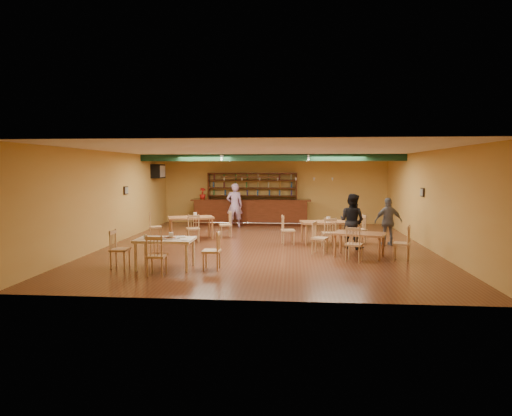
# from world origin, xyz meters

# --- Properties ---
(floor) EXTENTS (12.00, 12.00, 0.00)m
(floor) POSITION_xyz_m (0.00, 0.00, 0.00)
(floor) COLOR #592D19
(floor) RESTS_ON ground
(ceiling_beam) EXTENTS (10.00, 0.30, 0.25)m
(ceiling_beam) POSITION_xyz_m (0.00, 2.80, 2.87)
(ceiling_beam) COLOR #10311C
(ceiling_beam) RESTS_ON ceiling
(track_rail_left) EXTENTS (0.05, 2.50, 0.05)m
(track_rail_left) POSITION_xyz_m (-1.80, 3.40, 2.94)
(track_rail_left) COLOR silver
(track_rail_left) RESTS_ON ceiling
(track_rail_right) EXTENTS (0.05, 2.50, 0.05)m
(track_rail_right) POSITION_xyz_m (1.40, 3.40, 2.94)
(track_rail_right) COLOR silver
(track_rail_right) RESTS_ON ceiling
(ac_unit) EXTENTS (0.34, 0.70, 0.48)m
(ac_unit) POSITION_xyz_m (-4.80, 4.20, 2.35)
(ac_unit) COLOR silver
(ac_unit) RESTS_ON wall_left
(picture_left) EXTENTS (0.04, 0.34, 0.28)m
(picture_left) POSITION_xyz_m (-4.97, 1.00, 1.70)
(picture_left) COLOR black
(picture_left) RESTS_ON wall_left
(picture_right) EXTENTS (0.04, 0.34, 0.28)m
(picture_right) POSITION_xyz_m (4.97, 0.50, 1.70)
(picture_right) COLOR black
(picture_right) RESTS_ON wall_right
(bar_counter) EXTENTS (5.17, 0.85, 1.13)m
(bar_counter) POSITION_xyz_m (-0.98, 5.15, 0.56)
(bar_counter) COLOR #38180B
(bar_counter) RESTS_ON ground
(back_bar_hutch) EXTENTS (4.00, 0.40, 2.28)m
(back_bar_hutch) POSITION_xyz_m (-0.98, 5.78, 1.14)
(back_bar_hutch) COLOR #38180B
(back_bar_hutch) RESTS_ON ground
(poinsettia) EXTENTS (0.35, 0.35, 0.49)m
(poinsettia) POSITION_xyz_m (-3.12, 5.15, 1.38)
(poinsettia) COLOR #B11710
(poinsettia) RESTS_ON bar_counter
(dining_table_a) EXTENTS (1.77, 1.38, 0.78)m
(dining_table_a) POSITION_xyz_m (-2.71, 1.15, 0.39)
(dining_table_a) COLOR #A06438
(dining_table_a) RESTS_ON ground
(dining_table_b) EXTENTS (1.59, 1.11, 0.73)m
(dining_table_b) POSITION_xyz_m (1.86, 0.52, 0.37)
(dining_table_b) COLOR #A06438
(dining_table_b) RESTS_ON ground
(dining_table_d) EXTENTS (1.56, 1.23, 0.68)m
(dining_table_d) POSITION_xyz_m (2.70, -1.63, 0.34)
(dining_table_d) COLOR #A06438
(dining_table_d) RESTS_ON ground
(near_table) EXTENTS (1.40, 0.90, 0.75)m
(near_table) POSITION_xyz_m (-2.25, -3.52, 0.37)
(near_table) COLOR #CAAD87
(near_table) RESTS_ON ground
(pizza_tray) EXTENTS (0.50, 0.50, 0.01)m
(pizza_tray) POSITION_xyz_m (-2.15, -3.52, 0.75)
(pizza_tray) COLOR silver
(pizza_tray) RESTS_ON near_table
(parmesan_shaker) EXTENTS (0.07, 0.07, 0.11)m
(parmesan_shaker) POSITION_xyz_m (-2.70, -3.67, 0.80)
(parmesan_shaker) COLOR #EAE5C6
(parmesan_shaker) RESTS_ON near_table
(napkin_stack) EXTENTS (0.24, 0.22, 0.03)m
(napkin_stack) POSITION_xyz_m (-1.91, -3.32, 0.76)
(napkin_stack) COLOR white
(napkin_stack) RESTS_ON near_table
(pizza_server) EXTENTS (0.30, 0.28, 0.00)m
(pizza_server) POSITION_xyz_m (-2.01, -3.47, 0.76)
(pizza_server) COLOR silver
(pizza_server) RESTS_ON pizza_tray
(side_plate) EXTENTS (0.22, 0.22, 0.01)m
(side_plate) POSITION_xyz_m (-1.71, -3.72, 0.75)
(side_plate) COLOR white
(side_plate) RESTS_ON near_table
(patron_bar) EXTENTS (0.76, 0.59, 1.85)m
(patron_bar) POSITION_xyz_m (-1.59, 4.33, 0.93)
(patron_bar) COLOR #964DA8
(patron_bar) RESTS_ON ground
(patron_right_a) EXTENTS (1.04, 1.00, 1.69)m
(patron_right_a) POSITION_xyz_m (2.66, -0.28, 0.85)
(patron_right_a) COLOR black
(patron_right_a) RESTS_ON ground
(patron_right_b) EXTENTS (0.94, 0.49, 1.53)m
(patron_right_b) POSITION_xyz_m (3.90, 0.37, 0.76)
(patron_right_b) COLOR slate
(patron_right_b) RESTS_ON ground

